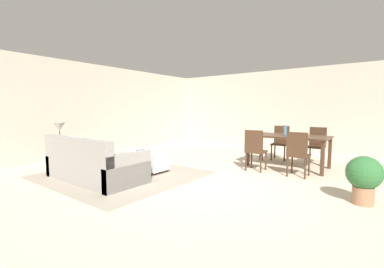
{
  "coord_description": "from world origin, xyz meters",
  "views": [
    {
      "loc": [
        2.54,
        -3.9,
        1.36
      ],
      "look_at": [
        -1.01,
        0.81,
        0.81
      ],
      "focal_mm": 24.16,
      "sensor_mm": 36.0,
      "label": 1
    }
  ],
  "objects_px": {
    "table_lamp": "(59,127)",
    "dining_chair_near_left": "(255,148)",
    "dining_chair_far_left": "(281,141)",
    "ottoman_table": "(144,160)",
    "vase_centerpiece": "(285,130)",
    "side_table": "(61,151)",
    "dining_chair_far_right": "(317,143)",
    "couch": "(93,165)",
    "dining_table": "(288,139)",
    "dining_chair_near_right": "(298,152)",
    "book_on_ottoman": "(143,151)",
    "potted_plant": "(364,176)"
  },
  "relations": [
    {
      "from": "table_lamp",
      "to": "dining_chair_near_left",
      "type": "distance_m",
      "value": 4.39
    },
    {
      "from": "dining_chair_far_left",
      "to": "ottoman_table",
      "type": "bearing_deg",
      "value": -122.52
    },
    {
      "from": "table_lamp",
      "to": "vase_centerpiece",
      "type": "distance_m",
      "value": 5.2
    },
    {
      "from": "side_table",
      "to": "table_lamp",
      "type": "xyz_separation_m",
      "value": [
        -0.0,
        -0.0,
        0.53
      ]
    },
    {
      "from": "side_table",
      "to": "dining_chair_far_left",
      "type": "bearing_deg",
      "value": 50.18
    },
    {
      "from": "ottoman_table",
      "to": "side_table",
      "type": "distance_m",
      "value": 1.9
    },
    {
      "from": "dining_chair_near_left",
      "to": "dining_chair_far_right",
      "type": "height_order",
      "value": "same"
    },
    {
      "from": "couch",
      "to": "ottoman_table",
      "type": "bearing_deg",
      "value": 80.05
    },
    {
      "from": "dining_table",
      "to": "dining_chair_far_left",
      "type": "distance_m",
      "value": 0.99
    },
    {
      "from": "couch",
      "to": "vase_centerpiece",
      "type": "relative_size",
      "value": 8.84
    },
    {
      "from": "dining_table",
      "to": "dining_chair_near_right",
      "type": "relative_size",
      "value": 1.92
    },
    {
      "from": "ottoman_table",
      "to": "dining_chair_far_left",
      "type": "bearing_deg",
      "value": 57.48
    },
    {
      "from": "ottoman_table",
      "to": "vase_centerpiece",
      "type": "distance_m",
      "value": 3.38
    },
    {
      "from": "dining_chair_far_right",
      "to": "book_on_ottoman",
      "type": "bearing_deg",
      "value": -132.34
    },
    {
      "from": "side_table",
      "to": "ottoman_table",
      "type": "bearing_deg",
      "value": 35.65
    },
    {
      "from": "dining_table",
      "to": "book_on_ottoman",
      "type": "distance_m",
      "value": 3.38
    },
    {
      "from": "couch",
      "to": "potted_plant",
      "type": "relative_size",
      "value": 2.96
    },
    {
      "from": "vase_centerpiece",
      "to": "dining_chair_near_right",
      "type": "bearing_deg",
      "value": -57.8
    },
    {
      "from": "side_table",
      "to": "dining_chair_far_right",
      "type": "bearing_deg",
      "value": 43.79
    },
    {
      "from": "dining_chair_near_right",
      "to": "book_on_ottoman",
      "type": "relative_size",
      "value": 3.54
    },
    {
      "from": "ottoman_table",
      "to": "dining_chair_far_right",
      "type": "bearing_deg",
      "value": 47.37
    },
    {
      "from": "vase_centerpiece",
      "to": "potted_plant",
      "type": "height_order",
      "value": "vase_centerpiece"
    },
    {
      "from": "ottoman_table",
      "to": "potted_plant",
      "type": "xyz_separation_m",
      "value": [
        4.08,
        0.48,
        0.16
      ]
    },
    {
      "from": "table_lamp",
      "to": "dining_chair_far_left",
      "type": "xyz_separation_m",
      "value": [
        3.55,
        4.26,
        -0.45
      ]
    },
    {
      "from": "couch",
      "to": "book_on_ottoman",
      "type": "height_order",
      "value": "couch"
    },
    {
      "from": "ottoman_table",
      "to": "side_table",
      "type": "xyz_separation_m",
      "value": [
        -1.54,
        -1.1,
        0.19
      ]
    },
    {
      "from": "dining_chair_far_right",
      "to": "vase_centerpiece",
      "type": "bearing_deg",
      "value": -122.13
    },
    {
      "from": "dining_chair_near_right",
      "to": "dining_chair_far_left",
      "type": "height_order",
      "value": "same"
    },
    {
      "from": "dining_chair_near_right",
      "to": "vase_centerpiece",
      "type": "xyz_separation_m",
      "value": [
        -0.52,
        0.83,
        0.36
      ]
    },
    {
      "from": "couch",
      "to": "dining_chair_near_right",
      "type": "height_order",
      "value": "dining_chair_near_right"
    },
    {
      "from": "ottoman_table",
      "to": "book_on_ottoman",
      "type": "bearing_deg",
      "value": -67.57
    },
    {
      "from": "dining_table",
      "to": "potted_plant",
      "type": "distance_m",
      "value": 2.45
    },
    {
      "from": "dining_chair_far_left",
      "to": "couch",
      "type": "bearing_deg",
      "value": -117.26
    },
    {
      "from": "dining_chair_near_left",
      "to": "dining_chair_near_right",
      "type": "bearing_deg",
      "value": 2.17
    },
    {
      "from": "side_table",
      "to": "dining_chair_near_left",
      "type": "distance_m",
      "value": 4.37
    },
    {
      "from": "dining_table",
      "to": "ottoman_table",
      "type": "bearing_deg",
      "value": -137.07
    },
    {
      "from": "ottoman_table",
      "to": "table_lamp",
      "type": "xyz_separation_m",
      "value": [
        -1.54,
        -1.1,
        0.72
      ]
    },
    {
      "from": "side_table",
      "to": "dining_table",
      "type": "bearing_deg",
      "value": 40.31
    },
    {
      "from": "dining_chair_near_left",
      "to": "vase_centerpiece",
      "type": "bearing_deg",
      "value": 66.57
    },
    {
      "from": "table_lamp",
      "to": "dining_chair_near_right",
      "type": "bearing_deg",
      "value": 30.18
    },
    {
      "from": "dining_chair_near_right",
      "to": "ottoman_table",
      "type": "bearing_deg",
      "value": -152.99
    },
    {
      "from": "side_table",
      "to": "vase_centerpiece",
      "type": "xyz_separation_m",
      "value": [
        3.92,
        3.42,
        0.44
      ]
    },
    {
      "from": "dining_chair_far_left",
      "to": "side_table",
      "type": "bearing_deg",
      "value": -129.82
    },
    {
      "from": "vase_centerpiece",
      "to": "ottoman_table",
      "type": "bearing_deg",
      "value": -135.81
    },
    {
      "from": "dining_chair_near_right",
      "to": "book_on_ottoman",
      "type": "height_order",
      "value": "dining_chair_near_right"
    },
    {
      "from": "table_lamp",
      "to": "ottoman_table",
      "type": "bearing_deg",
      "value": 35.65
    },
    {
      "from": "dining_chair_near_left",
      "to": "book_on_ottoman",
      "type": "relative_size",
      "value": 3.54
    },
    {
      "from": "table_lamp",
      "to": "dining_table",
      "type": "height_order",
      "value": "table_lamp"
    },
    {
      "from": "dining_chair_far_right",
      "to": "couch",
      "type": "bearing_deg",
      "value": -125.91
    },
    {
      "from": "dining_table",
      "to": "dining_chair_far_right",
      "type": "xyz_separation_m",
      "value": [
        0.45,
        0.87,
        -0.15
      ]
    }
  ]
}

